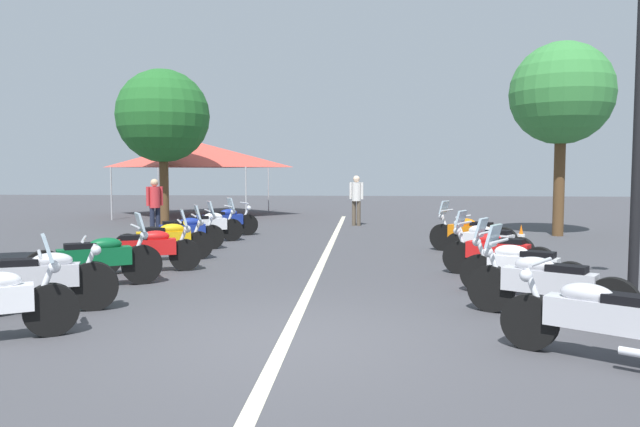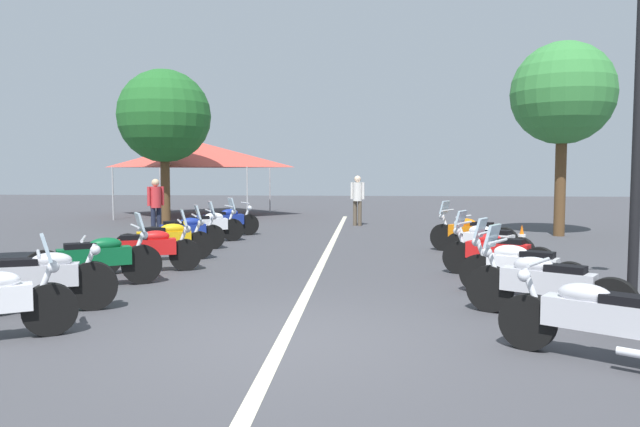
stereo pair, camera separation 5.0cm
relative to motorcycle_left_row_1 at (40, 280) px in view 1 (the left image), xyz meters
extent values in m
plane|color=#424247|center=(-1.00, -3.47, -0.47)|extent=(80.00, 80.00, 0.00)
cube|color=beige|center=(4.89, -3.47, -0.47)|extent=(25.58, 0.16, 0.01)
cylinder|color=black|center=(-1.03, -0.72, -0.16)|extent=(0.44, 0.60, 0.62)
cylinder|color=silver|center=(-1.06, -0.66, 0.14)|extent=(0.21, 0.28, 0.58)
cylinder|color=silver|center=(-1.08, -0.63, 0.50)|extent=(0.55, 0.36, 0.04)
sphere|color=silver|center=(-1.00, -0.76, 0.34)|extent=(0.14, 0.14, 0.14)
cube|color=silver|center=(-1.04, -0.70, 0.57)|extent=(0.37, 0.29, 0.32)
cylinder|color=black|center=(0.25, -0.62, -0.13)|extent=(0.39, 0.68, 0.68)
cube|color=silver|center=(-0.01, 0.02, 0.05)|extent=(0.66, 1.08, 0.30)
ellipsoid|color=silver|center=(0.06, -0.15, 0.25)|extent=(0.44, 0.58, 0.22)
cube|color=black|center=(-0.09, 0.22, 0.23)|extent=(0.42, 0.54, 0.12)
cylinder|color=silver|center=(0.23, -0.57, 0.17)|extent=(0.17, 0.29, 0.58)
cylinder|color=silver|center=(0.21, -0.53, 0.53)|extent=(0.59, 0.27, 0.04)
sphere|color=silver|center=(0.27, -0.67, 0.37)|extent=(0.14, 0.14, 0.14)
cylinder|color=silver|center=(0.00, 0.47, -0.23)|extent=(0.28, 0.54, 0.08)
cylinder|color=black|center=(2.19, -0.57, -0.13)|extent=(0.48, 0.64, 0.67)
cylinder|color=black|center=(1.38, 0.71, -0.13)|extent=(0.48, 0.64, 0.67)
cube|color=#0C592D|center=(1.79, 0.07, 0.05)|extent=(0.85, 1.12, 0.30)
ellipsoid|color=#0C592D|center=(1.88, -0.08, 0.25)|extent=(0.50, 0.58, 0.22)
cube|color=black|center=(1.67, 0.26, 0.23)|extent=(0.48, 0.54, 0.12)
cylinder|color=silver|center=(2.16, -0.52, 0.17)|extent=(0.21, 0.28, 0.58)
cylinder|color=silver|center=(2.14, -0.49, 0.53)|extent=(0.55, 0.36, 0.04)
sphere|color=silver|center=(2.22, -0.61, 0.37)|extent=(0.14, 0.14, 0.14)
cylinder|color=silver|center=(1.69, 0.55, -0.23)|extent=(0.36, 0.51, 0.08)
cube|color=silver|center=(2.18, -0.55, 0.60)|extent=(0.37, 0.29, 0.32)
cylinder|color=black|center=(3.59, -0.89, -0.16)|extent=(0.37, 0.62, 0.61)
cylinder|color=black|center=(3.03, 0.45, -0.16)|extent=(0.37, 0.62, 0.61)
cube|color=red|center=(3.31, -0.22, 0.02)|extent=(0.68, 1.13, 0.30)
ellipsoid|color=red|center=(3.38, -0.39, 0.22)|extent=(0.44, 0.58, 0.22)
cube|color=black|center=(3.23, -0.02, 0.20)|extent=(0.42, 0.54, 0.12)
cylinder|color=silver|center=(3.57, -0.84, 0.14)|extent=(0.18, 0.29, 0.58)
cylinder|color=silver|center=(3.55, -0.80, 0.50)|extent=(0.59, 0.28, 0.04)
sphere|color=silver|center=(3.61, -0.94, 0.34)|extent=(0.14, 0.14, 0.14)
cylinder|color=silver|center=(3.31, 0.25, -0.25)|extent=(0.29, 0.54, 0.08)
cube|color=silver|center=(3.59, -0.88, 0.57)|extent=(0.38, 0.25, 0.32)
cylinder|color=black|center=(5.09, -0.74, -0.16)|extent=(0.37, 0.62, 0.61)
cylinder|color=black|center=(4.50, 0.62, -0.16)|extent=(0.37, 0.62, 0.61)
cube|color=#EAB214|center=(4.79, -0.06, 0.02)|extent=(0.71, 1.15, 0.30)
ellipsoid|color=#EAB214|center=(4.87, -0.22, 0.22)|extent=(0.45, 0.58, 0.22)
cube|color=black|center=(4.71, 0.14, 0.20)|extent=(0.43, 0.54, 0.12)
cylinder|color=silver|center=(5.07, -0.68, 0.14)|extent=(0.18, 0.29, 0.58)
cylinder|color=silver|center=(5.05, -0.65, 0.50)|extent=(0.58, 0.29, 0.04)
sphere|color=silver|center=(5.11, -0.78, 0.34)|extent=(0.14, 0.14, 0.14)
cylinder|color=silver|center=(4.78, 0.42, -0.25)|extent=(0.29, 0.54, 0.08)
cube|color=silver|center=(5.09, -0.72, 0.57)|extent=(0.38, 0.26, 0.32)
cylinder|color=black|center=(6.79, -0.59, -0.17)|extent=(0.39, 0.61, 0.60)
cylinder|color=black|center=(6.18, 0.71, -0.17)|extent=(0.39, 0.61, 0.60)
cube|color=navy|center=(6.48, 0.06, 0.01)|extent=(0.72, 1.10, 0.30)
ellipsoid|color=navy|center=(6.56, -0.10, 0.21)|extent=(0.46, 0.58, 0.22)
cube|color=black|center=(6.39, 0.26, 0.19)|extent=(0.44, 0.55, 0.12)
cylinder|color=silver|center=(6.76, -0.53, 0.13)|extent=(0.19, 0.29, 0.58)
cylinder|color=silver|center=(6.75, -0.50, 0.49)|extent=(0.58, 0.30, 0.04)
sphere|color=silver|center=(6.81, -0.63, 0.33)|extent=(0.14, 0.14, 0.14)
cylinder|color=silver|center=(6.46, 0.53, -0.26)|extent=(0.31, 0.53, 0.08)
cube|color=silver|center=(6.78, -0.57, 0.56)|extent=(0.38, 0.26, 0.32)
cylinder|color=black|center=(8.51, -0.69, -0.16)|extent=(0.44, 0.60, 0.62)
cylinder|color=black|center=(7.79, 0.51, -0.16)|extent=(0.44, 0.60, 0.62)
cube|color=white|center=(8.15, -0.09, 0.02)|extent=(0.79, 1.06, 0.30)
ellipsoid|color=white|center=(8.24, -0.24, 0.22)|extent=(0.49, 0.58, 0.22)
cube|color=black|center=(8.04, 0.10, 0.20)|extent=(0.47, 0.55, 0.12)
cylinder|color=silver|center=(8.48, -0.64, 0.14)|extent=(0.21, 0.28, 0.58)
cylinder|color=silver|center=(8.46, -0.61, 0.50)|extent=(0.55, 0.35, 0.04)
sphere|color=silver|center=(8.54, -0.73, 0.34)|extent=(0.14, 0.14, 0.14)
cylinder|color=silver|center=(8.09, 0.36, -0.25)|extent=(0.35, 0.51, 0.08)
cube|color=silver|center=(8.50, -0.67, 0.57)|extent=(0.37, 0.29, 0.32)
cylinder|color=black|center=(10.03, -0.83, -0.15)|extent=(0.46, 0.61, 0.63)
cylinder|color=black|center=(9.21, 0.47, -0.15)|extent=(0.46, 0.61, 0.63)
cube|color=navy|center=(9.62, -0.18, 0.03)|extent=(0.86, 1.14, 0.30)
ellipsoid|color=navy|center=(9.72, -0.33, 0.23)|extent=(0.50, 0.58, 0.22)
cube|color=black|center=(9.50, 0.00, 0.21)|extent=(0.48, 0.54, 0.12)
cylinder|color=silver|center=(10.00, -0.78, 0.15)|extent=(0.21, 0.28, 0.58)
cylinder|color=silver|center=(9.98, -0.75, 0.51)|extent=(0.55, 0.37, 0.04)
sphere|color=silver|center=(10.06, -0.88, 0.35)|extent=(0.14, 0.14, 0.14)
cylinder|color=silver|center=(9.52, 0.31, -0.25)|extent=(0.36, 0.51, 0.08)
cylinder|color=black|center=(-1.14, -6.16, -0.17)|extent=(0.46, 0.58, 0.61)
cube|color=silver|center=(-1.57, -6.78, 0.01)|extent=(0.88, 1.10, 0.30)
ellipsoid|color=silver|center=(-1.46, -6.63, 0.21)|extent=(0.51, 0.58, 0.22)
cube|color=black|center=(-1.69, -6.96, 0.19)|extent=(0.49, 0.54, 0.12)
cylinder|color=silver|center=(-1.17, -6.21, 0.13)|extent=(0.22, 0.28, 0.58)
cylinder|color=silver|center=(-1.20, -6.24, 0.49)|extent=(0.53, 0.38, 0.04)
sphere|color=silver|center=(-1.11, -6.12, 0.33)|extent=(0.14, 0.14, 0.14)
cylinder|color=black|center=(0.60, -6.11, -0.15)|extent=(0.47, 0.61, 0.64)
cylinder|color=black|center=(-0.24, -7.39, -0.15)|extent=(0.47, 0.61, 0.64)
cube|color=silver|center=(0.18, -6.75, 0.03)|extent=(0.87, 1.13, 0.30)
ellipsoid|color=silver|center=(0.28, -6.60, 0.23)|extent=(0.50, 0.58, 0.22)
cube|color=black|center=(0.06, -6.94, 0.21)|extent=(0.48, 0.54, 0.12)
cylinder|color=silver|center=(0.56, -6.16, 0.15)|extent=(0.22, 0.28, 0.58)
cylinder|color=silver|center=(0.54, -6.19, 0.51)|extent=(0.54, 0.37, 0.04)
sphere|color=silver|center=(0.62, -6.07, 0.35)|extent=(0.14, 0.14, 0.14)
cylinder|color=silver|center=(-0.22, -7.04, -0.24)|extent=(0.37, 0.51, 0.08)
cube|color=silver|center=(0.58, -6.12, 0.58)|extent=(0.37, 0.30, 0.32)
cylinder|color=black|center=(1.93, -6.20, -0.17)|extent=(0.42, 0.60, 0.61)
cylinder|color=black|center=(1.26, -7.39, -0.17)|extent=(0.42, 0.60, 0.61)
cube|color=white|center=(1.60, -6.79, 0.01)|extent=(0.75, 1.04, 0.30)
ellipsoid|color=white|center=(1.68, -6.64, 0.21)|extent=(0.48, 0.58, 0.22)
cube|color=black|center=(1.49, -6.99, 0.19)|extent=(0.46, 0.55, 0.12)
cylinder|color=silver|center=(1.90, -6.25, 0.13)|extent=(0.20, 0.29, 0.58)
cylinder|color=silver|center=(1.88, -6.29, 0.49)|extent=(0.56, 0.34, 0.04)
sphere|color=silver|center=(1.95, -6.16, 0.33)|extent=(0.14, 0.14, 0.14)
cylinder|color=silver|center=(1.24, -7.06, -0.26)|extent=(0.34, 0.52, 0.08)
cube|color=silver|center=(1.92, -6.22, 0.56)|extent=(0.37, 0.28, 0.32)
cylinder|color=black|center=(3.65, -6.15, -0.16)|extent=(0.44, 0.60, 0.61)
cylinder|color=black|center=(2.90, -7.41, -0.16)|extent=(0.44, 0.60, 0.61)
cube|color=red|center=(3.27, -6.78, 0.02)|extent=(0.81, 1.10, 0.30)
ellipsoid|color=red|center=(3.37, -6.62, 0.22)|extent=(0.49, 0.58, 0.22)
cube|color=black|center=(3.16, -6.97, 0.20)|extent=(0.47, 0.55, 0.12)
cylinder|color=silver|center=(3.62, -6.20, 0.14)|extent=(0.21, 0.28, 0.58)
cylinder|color=silver|center=(3.60, -6.24, 0.50)|extent=(0.55, 0.35, 0.04)
sphere|color=silver|center=(3.67, -6.11, 0.34)|extent=(0.14, 0.14, 0.14)
cylinder|color=silver|center=(2.89, -7.06, -0.25)|extent=(0.35, 0.51, 0.08)
cube|color=silver|center=(3.64, -6.17, 0.57)|extent=(0.37, 0.29, 0.32)
cylinder|color=black|center=(5.32, -6.40, -0.16)|extent=(0.48, 0.57, 0.61)
cylinder|color=black|center=(4.50, -7.48, -0.16)|extent=(0.48, 0.57, 0.61)
cube|color=white|center=(4.91, -6.94, 0.02)|extent=(0.85, 0.99, 0.30)
ellipsoid|color=white|center=(5.02, -6.80, 0.22)|extent=(0.52, 0.57, 0.22)
cube|color=black|center=(4.77, -7.11, 0.20)|extent=(0.50, 0.54, 0.12)
cylinder|color=silver|center=(5.28, -6.45, 0.14)|extent=(0.23, 0.27, 0.58)
cylinder|color=silver|center=(5.26, -6.48, 0.50)|extent=(0.52, 0.41, 0.04)
sphere|color=silver|center=(5.35, -6.36, 0.34)|extent=(0.14, 0.14, 0.14)
cylinder|color=silver|center=(4.52, -7.16, -0.26)|extent=(0.40, 0.49, 0.08)
cylinder|color=black|center=(6.93, -6.27, -0.14)|extent=(0.47, 0.63, 0.65)
cylinder|color=black|center=(6.13, -7.53, -0.14)|extent=(0.47, 0.63, 0.65)
cube|color=orange|center=(6.53, -6.90, 0.04)|extent=(0.84, 1.11, 0.30)
ellipsoid|color=orange|center=(6.62, -6.75, 0.24)|extent=(0.50, 0.58, 0.22)
cube|color=black|center=(6.41, -7.09, 0.22)|extent=(0.48, 0.54, 0.12)
cylinder|color=silver|center=(6.89, -6.32, 0.16)|extent=(0.21, 0.28, 0.58)
cylinder|color=silver|center=(6.87, -6.35, 0.52)|extent=(0.55, 0.37, 0.04)
sphere|color=silver|center=(6.95, -6.23, 0.36)|extent=(0.14, 0.14, 0.14)
cylinder|color=silver|center=(6.14, -7.18, -0.24)|extent=(0.36, 0.51, 0.08)
cube|color=silver|center=(6.92, -6.29, 0.59)|extent=(0.37, 0.30, 0.32)
cylinder|color=black|center=(1.03, -8.17, 2.09)|extent=(0.14, 0.14, 5.12)
cube|color=orange|center=(7.37, -8.24, -0.45)|extent=(0.36, 0.36, 0.03)
cone|color=orange|center=(7.37, -8.24, -0.15)|extent=(0.26, 0.26, 0.60)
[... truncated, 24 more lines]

